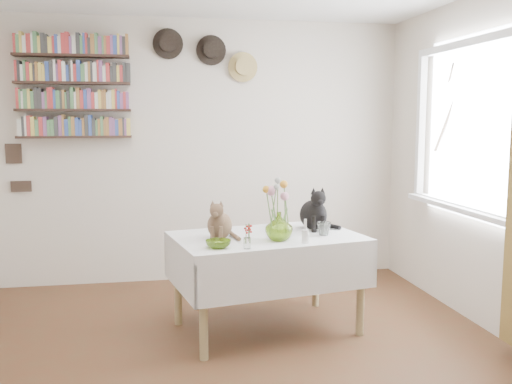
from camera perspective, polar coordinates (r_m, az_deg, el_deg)
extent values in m
cube|color=#582E1B|center=(3.62, -2.78, -18.53)|extent=(4.04, 4.54, 0.04)
cube|color=beige|center=(5.53, -6.02, 4.05)|extent=(4.04, 0.04, 2.54)
cube|color=beige|center=(1.10, 13.08, -9.13)|extent=(4.04, 0.04, 2.54)
cube|color=white|center=(4.69, 20.38, 6.13)|extent=(0.01, 1.40, 1.20)
cube|color=white|center=(4.73, 20.72, 13.77)|extent=(0.06, 1.52, 0.06)
cube|color=white|center=(4.74, 20.04, -1.50)|extent=(0.06, 1.52, 0.06)
cube|color=white|center=(5.34, 16.35, 6.37)|extent=(0.06, 0.06, 1.20)
cube|color=white|center=(4.73, 19.73, -1.51)|extent=(0.12, 1.50, 0.04)
cube|color=white|center=(4.18, 1.10, -4.75)|extent=(1.47, 1.10, 0.06)
cylinder|color=tan|center=(3.77, -5.27, -11.76)|extent=(0.06, 0.06, 0.66)
cylinder|color=tan|center=(4.23, 10.42, -9.72)|extent=(0.06, 0.06, 0.66)
cylinder|color=tan|center=(4.42, -7.82, -8.95)|extent=(0.06, 0.06, 0.66)
cylinder|color=tan|center=(4.81, 6.01, -7.55)|extent=(0.06, 0.06, 0.66)
imported|color=#A6CD40|center=(3.99, 2.32, -3.44)|extent=(0.22, 0.22, 0.20)
imported|color=#A6CD40|center=(3.78, -3.80, -5.21)|extent=(0.23, 0.23, 0.05)
imported|color=white|center=(4.20, 6.79, -3.66)|extent=(0.12, 0.12, 0.10)
cylinder|color=white|center=(3.92, 4.95, -4.46)|extent=(0.05, 0.05, 0.09)
cylinder|color=white|center=(3.90, 4.96, -3.25)|extent=(0.02, 0.02, 0.07)
cylinder|color=white|center=(3.75, -0.90, -5.14)|extent=(0.05, 0.05, 0.07)
cone|color=white|center=(4.35, 6.62, -3.41)|extent=(0.06, 0.06, 0.08)
sphere|color=beige|center=(4.35, 6.63, -2.77)|extent=(0.03, 0.03, 0.03)
cylinder|color=#4C7233|center=(3.98, 1.87, -2.02)|extent=(0.01, 0.01, 0.30)
sphere|color=pink|center=(3.96, 1.88, 0.12)|extent=(0.07, 0.07, 0.07)
cylinder|color=#4C7233|center=(3.97, 2.95, -2.34)|extent=(0.01, 0.01, 0.26)
sphere|color=pink|center=(3.95, 2.96, -0.48)|extent=(0.06, 0.06, 0.06)
cylinder|color=#4C7233|center=(4.01, 3.07, -1.65)|extent=(0.01, 0.01, 0.34)
sphere|color=orange|center=(3.99, 3.08, 0.76)|extent=(0.06, 0.06, 0.06)
cylinder|color=#4C7233|center=(4.00, 1.36, -1.89)|extent=(0.01, 0.01, 0.31)
sphere|color=orange|center=(3.98, 1.37, 0.31)|extent=(0.05, 0.05, 0.05)
cylinder|color=#4C7233|center=(4.02, 2.17, -1.42)|extent=(0.01, 0.01, 0.37)
sphere|color=#999E93|center=(3.99, 2.18, 1.20)|extent=(0.04, 0.04, 0.04)
cylinder|color=#4C7233|center=(3.93, 1.71, -1.91)|extent=(0.01, 0.01, 0.33)
sphere|color=#999E93|center=(3.91, 1.72, 0.48)|extent=(0.04, 0.04, 0.04)
cube|color=#322019|center=(5.44, -17.63, 5.28)|extent=(1.00, 0.16, 0.02)
cube|color=#322019|center=(5.44, -17.73, 7.81)|extent=(1.00, 0.16, 0.02)
cube|color=#322019|center=(5.45, -17.83, 10.33)|extent=(1.00, 0.16, 0.02)
cube|color=#322019|center=(5.47, -17.93, 12.84)|extent=(1.00, 0.16, 0.02)
cylinder|color=black|center=(5.49, -8.80, 14.44)|extent=(0.28, 0.02, 0.28)
cylinder|color=black|center=(5.45, -8.79, 14.49)|extent=(0.16, 0.08, 0.16)
cylinder|color=black|center=(5.51, -4.51, 13.95)|extent=(0.28, 0.02, 0.28)
cylinder|color=black|center=(5.47, -4.46, 14.00)|extent=(0.16, 0.08, 0.16)
cylinder|color=tan|center=(5.54, -1.33, 12.38)|extent=(0.28, 0.02, 0.28)
cylinder|color=tan|center=(5.50, -1.26, 12.42)|extent=(0.16, 0.08, 0.16)
cube|color=#38281E|center=(5.61, -23.08, 3.56)|extent=(0.14, 0.02, 0.18)
cube|color=#38281E|center=(5.62, -22.43, 0.52)|extent=(0.18, 0.02, 0.10)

